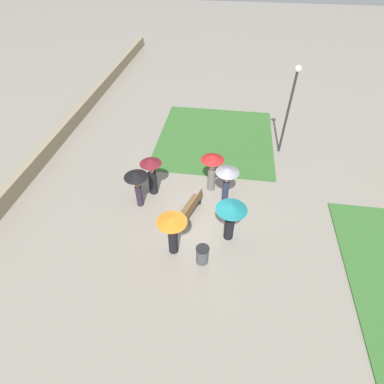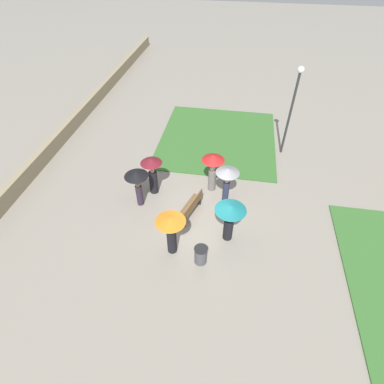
# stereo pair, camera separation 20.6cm
# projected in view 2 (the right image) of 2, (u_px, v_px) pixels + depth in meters

# --- Properties ---
(ground_plane) EXTENTS (90.00, 90.00, 0.00)m
(ground_plane) POSITION_uv_depth(u_px,v_px,m) (201.00, 219.00, 12.90)
(ground_plane) COLOR gray
(lawn_patch_near) EXTENTS (6.96, 6.55, 0.06)m
(lawn_patch_near) POSITION_uv_depth(u_px,v_px,m) (218.00, 138.00, 17.51)
(lawn_patch_near) COLOR #386B2D
(lawn_patch_near) RESTS_ON ground_plane
(parapet_wall) EXTENTS (45.00, 0.35, 0.80)m
(parapet_wall) POSITION_uv_depth(u_px,v_px,m) (13.00, 190.00, 13.68)
(parapet_wall) COLOR gray
(parapet_wall) RESTS_ON ground_plane
(park_bench) EXTENTS (1.72, 0.91, 0.90)m
(park_bench) POSITION_uv_depth(u_px,v_px,m) (191.00, 207.00, 12.79)
(park_bench) COLOR brown
(park_bench) RESTS_ON ground_plane
(lamp_post) EXTENTS (0.32, 0.32, 4.67)m
(lamp_post) POSITION_uv_depth(u_px,v_px,m) (293.00, 101.00, 14.54)
(lamp_post) COLOR #2D2D30
(lamp_post) RESTS_ON ground_plane
(trash_bin) EXTENTS (0.50, 0.50, 0.78)m
(trash_bin) POSITION_uv_depth(u_px,v_px,m) (201.00, 255.00, 11.06)
(trash_bin) COLOR #4C4C51
(trash_bin) RESTS_ON ground_plane
(crowd_person_black) EXTENTS (1.03, 1.03, 1.87)m
(crowd_person_black) POSITION_uv_depth(u_px,v_px,m) (137.00, 180.00, 12.63)
(crowd_person_black) COLOR #2D2333
(crowd_person_black) RESTS_ON ground_plane
(crowd_person_red) EXTENTS (1.03, 1.03, 1.98)m
(crowd_person_red) POSITION_uv_depth(u_px,v_px,m) (213.00, 166.00, 13.38)
(crowd_person_red) COLOR slate
(crowd_person_red) RESTS_ON ground_plane
(crowd_person_grey) EXTENTS (1.01, 1.01, 1.90)m
(crowd_person_grey) POSITION_uv_depth(u_px,v_px,m) (227.00, 178.00, 12.73)
(crowd_person_grey) COLOR #282D47
(crowd_person_grey) RESTS_ON ground_plane
(crowd_person_maroon) EXTENTS (0.97, 0.97, 1.91)m
(crowd_person_maroon) POSITION_uv_depth(u_px,v_px,m) (152.00, 171.00, 13.35)
(crowd_person_maroon) COLOR black
(crowd_person_maroon) RESTS_ON ground_plane
(crowd_person_teal) EXTENTS (1.20, 1.20, 1.84)m
(crowd_person_teal) POSITION_uv_depth(u_px,v_px,m) (230.00, 215.00, 11.26)
(crowd_person_teal) COLOR black
(crowd_person_teal) RESTS_ON ground_plane
(crowd_person_orange) EXTENTS (1.12, 1.12, 1.86)m
(crowd_person_orange) POSITION_uv_depth(u_px,v_px,m) (171.00, 229.00, 10.83)
(crowd_person_orange) COLOR black
(crowd_person_orange) RESTS_ON ground_plane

